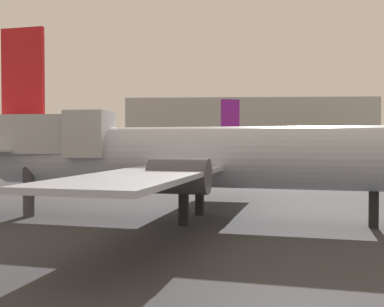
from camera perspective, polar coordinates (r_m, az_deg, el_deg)
The scene contains 4 objects.
airplane_at_gate at distance 27.68m, azimuth 2.16°, elevation -0.45°, with size 35.36×30.00×12.06m.
airplane_distant at distance 71.42m, azimuth 12.80°, elevation 0.60°, with size 30.55×20.55×10.58m.
light_mast_left at distance 109.92m, azimuth -19.34°, elevation 4.42°, with size 2.40×0.50×18.18m.
terminal_building at distance 129.12m, azimuth 6.82°, elevation 2.91°, with size 63.04×23.42×15.47m, color #B7B7B2.
Camera 1 is at (-2.26, -11.32, 4.74)m, focal length 43.99 mm.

